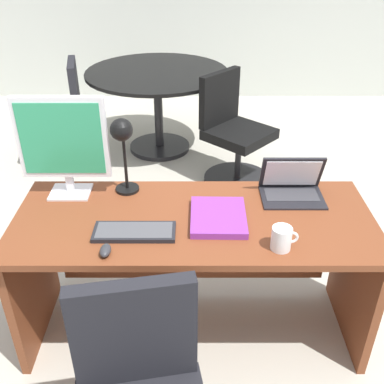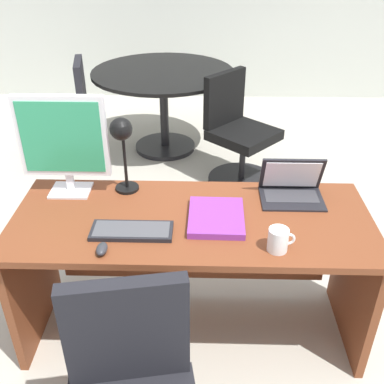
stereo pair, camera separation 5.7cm
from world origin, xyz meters
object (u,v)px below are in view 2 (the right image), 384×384
object	(u,v)px
mouse	(102,249)
meeting_chair_near	(238,140)
desk_lamp	(122,139)
book	(216,217)
keyboard	(132,231)
meeting_table	(163,91)
monitor	(63,140)
laptop	(292,185)
meeting_chair_far	(67,119)
desk	(192,248)
coffee_mug	(278,240)

from	to	relation	value
mouse	meeting_chair_near	distance (m)	2.08
desk_lamp	book	size ratio (longest dim) A/B	1.30
keyboard	meeting_table	xyz separation A→B (m)	(-0.06, 2.39, -0.16)
monitor	meeting_table	distance (m)	2.11
laptop	meeting_table	xyz separation A→B (m)	(-0.81, 2.05, -0.21)
keyboard	desk_lamp	size ratio (longest dim) A/B	0.90
monitor	meeting_chair_far	xyz separation A→B (m)	(-0.57, 1.87, -0.65)
monitor	meeting_table	bearing A→B (deg)	81.56
desk	book	xyz separation A→B (m)	(0.11, -0.07, 0.23)
book	meeting_chair_near	xyz separation A→B (m)	(0.22, 1.68, -0.37)
keyboard	meeting_chair_far	bearing A→B (deg)	112.86
laptop	meeting_chair_near	xyz separation A→B (m)	(-0.16, 1.45, -0.42)
desk_lamp	book	distance (m)	0.59
desk	monitor	bearing A→B (deg)	164.68
laptop	meeting_table	bearing A→B (deg)	111.64
monitor	desk	bearing A→B (deg)	-15.32
desk	laptop	distance (m)	0.59
meeting_chair_near	book	bearing A→B (deg)	-97.43
laptop	meeting_chair_far	distance (m)	2.56
monitor	coffee_mug	world-z (taller)	monitor
keyboard	meeting_table	size ratio (longest dim) A/B	0.28
meeting_chair_far	book	bearing A→B (deg)	-58.10
desk	desk_lamp	size ratio (longest dim) A/B	4.19
coffee_mug	meeting_chair_near	bearing A→B (deg)	91.09
desk	book	distance (m)	0.27
laptop	meeting_chair_far	size ratio (longest dim) A/B	0.35
laptop	keyboard	distance (m)	0.83
desk_lamp	meeting_table	bearing A→B (deg)	89.49
coffee_mug	meeting_chair_far	xyz separation A→B (m)	(-1.56, 2.32, -0.42)
desk_lamp	coffee_mug	xyz separation A→B (m)	(0.71, -0.46, -0.24)
keyboard	mouse	distance (m)	0.18
meeting_table	mouse	bearing A→B (deg)	-91.04
meeting_table	desk	bearing A→B (deg)	-81.72
keyboard	meeting_chair_near	size ratio (longest dim) A/B	0.40
mouse	meeting_chair_far	size ratio (longest dim) A/B	0.09
desk	laptop	world-z (taller)	laptop
laptop	keyboard	world-z (taller)	laptop
coffee_mug	monitor	bearing A→B (deg)	155.65
meeting_chair_near	meeting_chair_far	distance (m)	1.59
desk_lamp	desk	bearing A→B (deg)	-27.62
coffee_mug	mouse	bearing A→B (deg)	-176.99
book	coffee_mug	size ratio (longest dim) A/B	2.70
desk_lamp	coffee_mug	bearing A→B (deg)	-32.79
monitor	meeting_chair_near	xyz separation A→B (m)	(0.96, 1.44, -0.65)
desk_lamp	meeting_table	xyz separation A→B (m)	(0.02, 2.04, -0.44)
monitor	laptop	distance (m)	1.14
monitor	desk_lamp	size ratio (longest dim) A/B	1.27
desk	mouse	xyz separation A→B (m)	(-0.37, -0.32, 0.24)
monitor	mouse	xyz separation A→B (m)	(0.26, -0.49, -0.27)
meeting_chair_far	monitor	bearing A→B (deg)	-73.00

